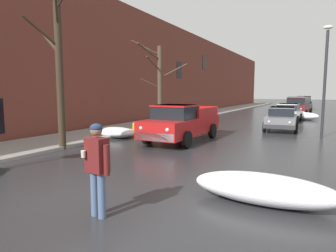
{
  "coord_description": "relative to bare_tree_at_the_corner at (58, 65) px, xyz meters",
  "views": [
    {
      "loc": [
        4.83,
        -4.76,
        2.32
      ],
      "look_at": [
        -0.92,
        6.12,
        0.9
      ],
      "focal_mm": 31.24,
      "sensor_mm": 36.0,
      "label": 1
    }
  ],
  "objects": [
    {
      "name": "ground_plane",
      "position": [
        4.56,
        -3.67,
        -3.4
      ],
      "size": [
        200.0,
        200.0,
        0.0
      ],
      "primitive_type": "plane",
      "color": "#2B2B2D"
    },
    {
      "name": "street_lamp_post",
      "position": [
        9.44,
        8.45,
        -0.23
      ],
      "size": [
        0.44,
        0.24,
        5.63
      ],
      "color": "#28282D",
      "rests_on": "ground"
    },
    {
      "name": "pedestrian_with_coffee",
      "position": [
        5.78,
        -4.39,
        -2.36
      ],
      "size": [
        0.64,
        0.36,
        1.76
      ],
      "color": "slate",
      "rests_on": "ground"
    },
    {
      "name": "snow_bank_along_left_kerb",
      "position": [
        8.04,
        18.62,
        -3.07
      ],
      "size": [
        2.3,
        1.38,
        0.76
      ],
      "color": "white",
      "rests_on": "ground"
    },
    {
      "name": "bare_tree_second_along_sidewalk",
      "position": [
        0.02,
        8.09,
        -0.53
      ],
      "size": [
        2.87,
        2.75,
        5.56
      ],
      "color": "#4C3D2D",
      "rests_on": "ground"
    },
    {
      "name": "suv_black_at_far_intersection",
      "position": [
        7.13,
        35.54,
        -2.41
      ],
      "size": [
        2.29,
        4.89,
        1.82
      ],
      "color": "black",
      "rests_on": "ground"
    },
    {
      "name": "brick_townhouse_facade",
      "position": [
        -3.7,
        14.33,
        0.91
      ],
      "size": [
        0.63,
        80.0,
        8.63
      ],
      "color": "brown",
      "rests_on": "ground"
    },
    {
      "name": "sedan_white_parked_kerbside_mid",
      "position": [
        7.02,
        16.35,
        -2.65
      ],
      "size": [
        1.93,
        4.17,
        1.42
      ],
      "color": "silver",
      "rests_on": "ground"
    },
    {
      "name": "snow_bank_near_corner_right",
      "position": [
        8.32,
        -2.24,
        -3.09
      ],
      "size": [
        3.01,
        1.09,
        0.62
      ],
      "color": "white",
      "rests_on": "ground"
    },
    {
      "name": "suv_green_queued_behind_truck",
      "position": [
        6.67,
        29.18,
        -2.41
      ],
      "size": [
        2.08,
        4.45,
        1.82
      ],
      "color": "#1E5633",
      "rests_on": "ground"
    },
    {
      "name": "bare_tree_at_the_corner",
      "position": [
        0.0,
        0.0,
        0.0
      ],
      "size": [
        3.31,
        2.17,
        6.41
      ],
      "color": "#382B1E",
      "rests_on": "ground"
    },
    {
      "name": "sedan_grey_parked_kerbside_close",
      "position": [
        7.23,
        10.58,
        -2.65
      ],
      "size": [
        2.03,
        4.03,
        1.42
      ],
      "color": "slate",
      "rests_on": "ground"
    },
    {
      "name": "left_sidewalk_slab",
      "position": [
        -1.51,
        14.33,
        -3.34
      ],
      "size": [
        3.38,
        80.0,
        0.13
      ],
      "primitive_type": "cube",
      "color": "gray",
      "rests_on": "ground"
    },
    {
      "name": "snow_bank_along_right_kerb",
      "position": [
        0.61,
        11.35,
        -3.07
      ],
      "size": [
        2.6,
        1.38,
        0.67
      ],
      "color": "white",
      "rests_on": "ground"
    },
    {
      "name": "fire_hydrant",
      "position": [
        0.51,
        4.51,
        -3.04
      ],
      "size": [
        0.42,
        0.22,
        0.71
      ],
      "color": "gold",
      "rests_on": "ground"
    },
    {
      "name": "suv_maroon_parked_far_down_block",
      "position": [
        7.29,
        23.36,
        -2.41
      ],
      "size": [
        2.42,
        4.87,
        1.82
      ],
      "color": "maroon",
      "rests_on": "ground"
    },
    {
      "name": "snow_bank_mid_block_left",
      "position": [
        -0.0,
        3.61,
        -3.14
      ],
      "size": [
        2.32,
        1.44,
        0.52
      ],
      "color": "white",
      "rests_on": "ground"
    },
    {
      "name": "pickup_truck_red_approaching_near_lane",
      "position": [
        3.49,
        4.08,
        -2.52
      ],
      "size": [
        2.16,
        5.4,
        1.76
      ],
      "color": "red",
      "rests_on": "ground"
    }
  ]
}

